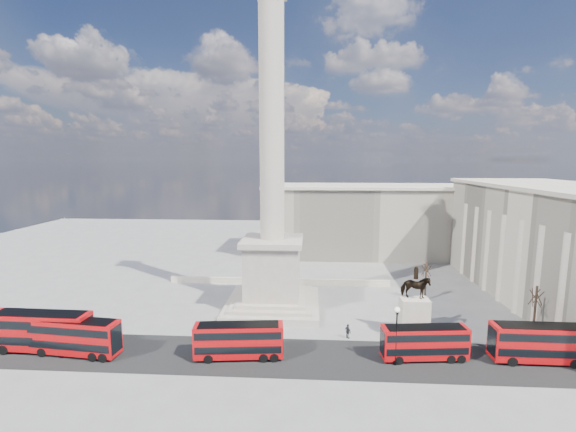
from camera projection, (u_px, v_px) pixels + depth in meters
The scene contains 19 objects.
ground at pixel (269, 320), 54.31m from camera, with size 180.00×180.00×0.00m, color gray.
asphalt_road at pixel (303, 357), 44.14m from camera, with size 120.00×9.00×0.01m, color black.
nelsons_column at pixel (272, 224), 57.38m from camera, with size 14.00×14.00×49.85m.
balustrade_wall at pixel (279, 281), 70.04m from camera, with size 40.00×0.60×1.10m, color beige.
building_east at pixel (562, 245), 60.15m from camera, with size 19.00×46.00×18.60m.
building_northeast at pixel (371, 220), 91.42m from camera, with size 51.00×17.00×16.60m.
red_bus_a at pixel (75, 336), 44.49m from camera, with size 10.73×3.44×4.28m.
red_bus_b at pixel (239, 340), 43.73m from camera, with size 10.21×3.29×4.07m.
red_bus_c at pixel (425, 342), 43.47m from camera, with size 9.78×3.15×3.90m.
red_bus_d at pixel (542, 343), 42.81m from camera, with size 10.74×2.64×4.34m.
red_bus_e at pixel (41, 331), 45.33m from camera, with size 11.76×2.99×4.74m.
victorian_lamp at pixel (396, 331), 42.04m from camera, with size 0.57×0.57×6.67m.
equestrian_statue at pixel (414, 311), 49.43m from camera, with size 4.44×3.33×9.13m.
bare_tree_near at pixel (536, 295), 47.97m from camera, with size 1.66×1.66×7.28m.
bare_tree_mid at pixel (426, 269), 61.40m from camera, with size 1.76×1.76×6.69m.
bare_tree_far at pixel (508, 256), 66.60m from camera, with size 1.83×1.83×7.49m.
pedestrian_walking at pixel (388, 340), 46.87m from camera, with size 0.55×0.36×1.51m, color #24262A.
pedestrian_standing at pixel (412, 333), 48.76m from camera, with size 0.76×0.59×1.55m, color #24262A.
pedestrian_crossing at pixel (348, 331), 48.76m from camera, with size 1.10×0.46×1.87m, color #24262A.
Camera 1 is at (5.75, -51.35, 22.48)m, focal length 24.00 mm.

